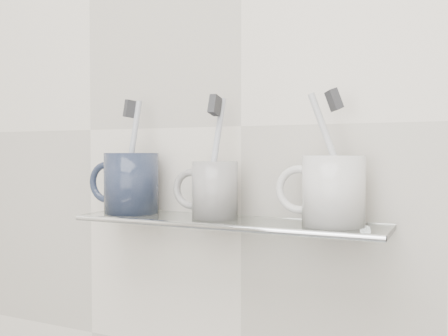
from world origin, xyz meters
The scene contains 18 objects.
wall_back centered at (0.00, 1.10, 1.25)m, with size 2.50×2.50×0.00m, color beige.
shelf_glass centered at (0.00, 1.04, 1.10)m, with size 0.50×0.12×0.01m, color silver.
shelf_rail centered at (0.00, 0.98, 1.10)m, with size 0.01×0.01×0.50m, color silver.
bracket_left centered at (-0.21, 1.09, 1.09)m, with size 0.02×0.02×0.03m, color silver.
bracket_right centered at (0.21, 1.09, 1.09)m, with size 0.02×0.02×0.03m, color silver.
mug_left centered at (-0.18, 1.04, 1.15)m, with size 0.09×0.09×0.10m, color #161E30.
mug_left_handle centered at (-0.24, 1.04, 1.15)m, with size 0.07×0.07×0.01m, color #161E30.
toothbrush_left centered at (-0.18, 1.04, 1.20)m, with size 0.01×0.01×0.19m, color #AEB6C1.
bristles_left centered at (-0.18, 1.04, 1.28)m, with size 0.01×0.02×0.03m, color #2D2E30.
mug_center centered at (-0.02, 1.04, 1.15)m, with size 0.07×0.07×0.09m, color white.
mug_center_handle centered at (-0.06, 1.04, 1.15)m, with size 0.07×0.07×0.01m, color white.
toothbrush_center centered at (-0.02, 1.04, 1.20)m, with size 0.01×0.01×0.19m, color #9FA5B2.
bristles_center centered at (-0.02, 1.04, 1.28)m, with size 0.01×0.02×0.03m, color #2D2E30.
mug_right centered at (0.17, 1.04, 1.15)m, with size 0.09×0.09×0.10m, color silver.
mug_right_handle centered at (0.12, 1.04, 1.15)m, with size 0.07×0.07×0.01m, color silver.
toothbrush_right centered at (0.17, 1.04, 1.20)m, with size 0.01×0.01×0.19m, color silver.
bristles_right centered at (0.17, 1.04, 1.28)m, with size 0.01×0.02×0.03m, color #2D2E30.
chrome_cap centered at (0.20, 1.04, 1.11)m, with size 0.03×0.03×0.01m, color silver.
Camera 1 is at (0.33, 0.33, 1.20)m, focal length 40.00 mm.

